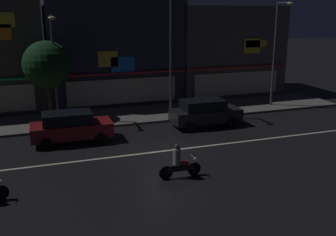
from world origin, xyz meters
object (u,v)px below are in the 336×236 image
object	(u,v)px
streetlamp_east	(277,46)
motorcycle_opposite_lane	(179,164)
streetlamp_west	(54,59)
streetlamp_mid	(172,48)
parked_car_near_kerb	(71,127)
traffic_cone	(229,117)
parked_car_trailing	(205,112)

from	to	relation	value
streetlamp_east	motorcycle_opposite_lane	bearing A→B (deg)	-139.02
streetlamp_west	streetlamp_mid	size ratio (longest dim) A/B	0.85
parked_car_near_kerb	motorcycle_opposite_lane	bearing A→B (deg)	121.78
streetlamp_east	streetlamp_west	bearing A→B (deg)	176.63
streetlamp_west	parked_car_near_kerb	distance (m)	5.25
motorcycle_opposite_lane	streetlamp_west	bearing A→B (deg)	-75.23
streetlamp_mid	streetlamp_east	bearing A→B (deg)	1.01
traffic_cone	streetlamp_west	bearing A→B (deg)	163.13
parked_car_near_kerb	motorcycle_opposite_lane	distance (m)	7.43
parked_car_trailing	traffic_cone	bearing A→B (deg)	-164.37
streetlamp_west	motorcycle_opposite_lane	xyz separation A→B (m)	(4.31, -10.48, -3.42)
traffic_cone	streetlamp_mid	bearing A→B (deg)	145.96
traffic_cone	streetlamp_east	bearing A→B (deg)	25.28
streetlamp_mid	parked_car_trailing	size ratio (longest dim) A/B	1.79
traffic_cone	parked_car_trailing	bearing A→B (deg)	-164.37
streetlamp_west	streetlamp_east	distance (m)	15.36
streetlamp_west	streetlamp_east	bearing A→B (deg)	-3.37
streetlamp_east	motorcycle_opposite_lane	xyz separation A→B (m)	(-11.02, -9.57, -3.87)
streetlamp_east	parked_car_near_kerb	world-z (taller)	streetlamp_east
parked_car_near_kerb	motorcycle_opposite_lane	xyz separation A→B (m)	(3.91, -6.31, -0.24)
streetlamp_west	parked_car_near_kerb	world-z (taller)	streetlamp_west
parked_car_trailing	motorcycle_opposite_lane	world-z (taller)	parked_car_trailing
streetlamp_mid	streetlamp_east	size ratio (longest dim) A/B	1.03
streetlamp_west	streetlamp_mid	bearing A→B (deg)	-8.11
streetlamp_mid	parked_car_trailing	world-z (taller)	streetlamp_mid
parked_car_near_kerb	streetlamp_east	bearing A→B (deg)	-167.68
streetlamp_west	streetlamp_east	size ratio (longest dim) A/B	0.88
parked_car_near_kerb	traffic_cone	distance (m)	10.16
streetlamp_mid	parked_car_near_kerb	size ratio (longest dim) A/B	1.79
parked_car_trailing	traffic_cone	xyz separation A→B (m)	(1.95, 0.55, -0.59)
parked_car_trailing	streetlamp_east	bearing A→B (deg)	-157.37
streetlamp_west	traffic_cone	size ratio (longest dim) A/B	11.94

